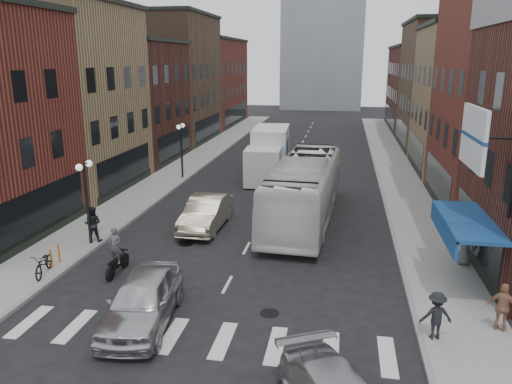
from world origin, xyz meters
TOP-DOWN VIEW (x-y plane):
  - ground at (0.00, 0.00)m, footprint 160.00×160.00m
  - sidewalk_left at (-8.50, 22.00)m, footprint 3.00×74.00m
  - sidewalk_right at (8.50, 22.00)m, footprint 3.00×74.00m
  - curb_left at (-7.00, 22.00)m, footprint 0.20×74.00m
  - curb_right at (7.00, 22.00)m, footprint 0.20×74.00m
  - crosswalk_stripes at (0.00, -3.00)m, footprint 12.00×2.20m
  - bldg_left_mid_a at (-14.99, 14.00)m, footprint 10.30×10.20m
  - bldg_left_mid_b at (-14.99, 24.00)m, footprint 10.30×10.20m
  - bldg_left_far_a at (-14.99, 35.00)m, footprint 10.30×12.20m
  - bldg_left_far_b at (-14.99, 49.00)m, footprint 10.30×16.20m
  - bldg_right_mid_b at (14.99, 24.00)m, footprint 10.30×10.20m
  - bldg_right_far_a at (14.99, 35.00)m, footprint 10.30×12.20m
  - bldg_right_far_b at (14.99, 49.00)m, footprint 10.30×16.20m
  - awning_blue at (8.93, 2.50)m, footprint 1.80×5.00m
  - billboard_sign at (8.59, 0.50)m, footprint 1.52×3.00m
  - streetlamp_near at (-7.40, 4.00)m, footprint 0.32×1.22m
  - streetlamp_far at (-7.40, 18.00)m, footprint 0.32×1.22m
  - bike_rack at (-7.60, 1.30)m, footprint 0.08×0.68m
  - box_truck at (-1.17, 19.83)m, footprint 2.85×8.44m
  - motorcycle_rider at (-4.74, 1.18)m, footprint 0.58×2.01m
  - transit_bus at (2.32, 9.83)m, footprint 3.66×12.72m
  - sedan_left_near at (-2.12, -2.40)m, footprint 2.57×5.24m
  - sedan_left_far at (-2.65, 7.50)m, footprint 1.84×5.11m
  - parked_bicycle at (-7.50, 0.34)m, footprint 1.05×1.93m
  - ped_left_solo at (-7.40, 4.31)m, footprint 0.90×0.61m
  - ped_right_a at (7.40, -1.92)m, footprint 1.08×0.68m
  - ped_right_b at (9.60, -1.07)m, footprint 1.06×0.81m
  - ped_right_c at (9.60, 4.43)m, footprint 0.87×0.63m

SIDE VIEW (x-z plane):
  - ground at x=0.00m, z-range 0.00..0.00m
  - curb_left at x=-7.00m, z-range -0.08..0.08m
  - curb_right at x=7.00m, z-range -0.08..0.08m
  - crosswalk_stripes at x=0.00m, z-range -0.01..0.01m
  - sidewalk_left at x=-8.50m, z-range 0.00..0.15m
  - sidewalk_right at x=8.50m, z-range 0.00..0.15m
  - bike_rack at x=-7.60m, z-range 0.15..0.95m
  - parked_bicycle at x=-7.50m, z-range 0.15..1.11m
  - sedan_left_far at x=-2.65m, z-range 0.00..1.67m
  - sedan_left_near at x=-2.12m, z-range 0.00..1.72m
  - ped_right_a at x=7.40m, z-range 0.15..1.71m
  - motorcycle_rider at x=-4.74m, z-range -0.07..1.98m
  - ped_right_b at x=9.60m, z-range 0.15..1.78m
  - ped_right_c at x=9.60m, z-range 0.15..1.80m
  - ped_left_solo at x=-7.40m, z-range 0.15..1.87m
  - transit_bus at x=2.32m, z-range 0.00..3.50m
  - box_truck at x=-1.17m, z-range -0.02..3.60m
  - awning_blue at x=8.93m, z-range 2.24..3.02m
  - streetlamp_near at x=-7.40m, z-range 0.86..4.97m
  - streetlamp_far at x=-7.40m, z-range 0.86..4.97m
  - bldg_right_far_b at x=14.99m, z-range 0.00..10.30m
  - bldg_left_mid_b at x=-14.99m, z-range 0.00..10.30m
  - bldg_left_far_b at x=-14.99m, z-range 0.00..11.30m
  - bldg_right_mid_b at x=14.99m, z-range 0.00..11.30m
  - billboard_sign at x=8.59m, z-range 4.28..7.98m
  - bldg_right_far_a at x=14.99m, z-range 0.00..12.30m
  - bldg_left_mid_a at x=-14.99m, z-range 0.00..12.30m
  - bldg_left_far_a at x=-14.99m, z-range 0.00..13.30m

